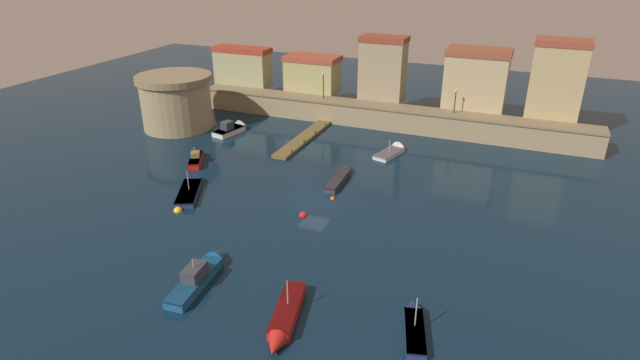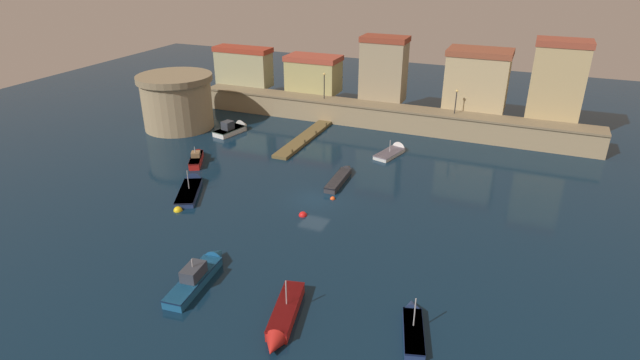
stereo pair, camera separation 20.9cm
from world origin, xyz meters
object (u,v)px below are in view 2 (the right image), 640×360
moored_boat_4 (191,187)px  mooring_buoy_1 (178,211)px  fortress_tower (177,101)px  moored_boat_0 (283,319)px  quay_lamp_1 (456,97)px  moored_boat_5 (413,324)px  moored_boat_6 (200,273)px  moored_boat_2 (197,157)px  quay_lamp_0 (324,82)px  moored_boat_3 (395,151)px  moored_boat_1 (234,128)px  moored_boat_7 (341,177)px  mooring_buoy_2 (303,216)px  mooring_buoy_0 (333,199)px

moored_boat_4 → mooring_buoy_1: size_ratio=8.82×
fortress_tower → moored_boat_0: 41.85m
quay_lamp_1 → moored_boat_5: size_ratio=0.54×
moored_boat_6 → quay_lamp_1: bearing=-22.9°
quay_lamp_1 → mooring_buoy_1: size_ratio=3.75×
moored_boat_2 → moored_boat_4: size_ratio=0.73×
quay_lamp_0 → moored_boat_0: 42.14m
moored_boat_3 → moored_boat_1: bearing=107.5°
moored_boat_7 → mooring_buoy_1: moored_boat_7 is taller
quay_lamp_1 → moored_boat_0: quay_lamp_1 is taller
fortress_tower → moored_boat_1: 8.25m
moored_boat_3 → moored_boat_7: size_ratio=0.83×
moored_boat_2 → mooring_buoy_1: moored_boat_2 is taller
moored_boat_2 → mooring_buoy_2: moored_boat_2 is taller
moored_boat_0 → moored_boat_3: size_ratio=1.19×
moored_boat_3 → mooring_buoy_1: (-14.32, -21.36, -0.25)m
moored_boat_5 → fortress_tower: bearing=39.0°
moored_boat_7 → mooring_buoy_0: bearing=-171.7°
fortress_tower → moored_boat_3: fortress_tower is taller
moored_boat_4 → mooring_buoy_0: 14.01m
moored_boat_0 → moored_boat_6: (-7.67, 2.14, 0.08)m
moored_boat_6 → quay_lamp_0: bearing=3.0°
moored_boat_0 → mooring_buoy_0: bearing=178.8°
moored_boat_5 → mooring_buoy_2: 16.34m
moored_boat_2 → moored_boat_5: 33.38m
moored_boat_0 → mooring_buoy_0: (-3.51, 17.59, -0.41)m
moored_boat_5 → mooring_buoy_2: bearing=33.6°
mooring_buoy_0 → moored_boat_7: bearing=100.5°
quay_lamp_0 → quay_lamp_1: bearing=-0.0°
moored_boat_7 → mooring_buoy_2: 8.52m
moored_boat_2 → mooring_buoy_1: 11.65m
moored_boat_1 → moored_boat_3: (20.88, 0.87, -0.22)m
quay_lamp_1 → moored_boat_7: bearing=-115.2°
moored_boat_5 → moored_boat_7: size_ratio=0.80×
fortress_tower → moored_boat_5: (37.33, -26.43, -3.23)m
fortress_tower → moored_boat_0: (29.70, -29.32, -3.11)m
quay_lamp_0 → moored_boat_6: quay_lamp_0 is taller
mooring_buoy_0 → mooring_buoy_1: bearing=-147.8°
mooring_buoy_1 → quay_lamp_1: bearing=56.7°
mooring_buoy_0 → mooring_buoy_1: 14.23m
moored_boat_3 → moored_boat_5: bearing=-147.6°
mooring_buoy_0 → mooring_buoy_1: size_ratio=0.63×
quay_lamp_0 → moored_boat_5: quay_lamp_0 is taller
quay_lamp_0 → moored_boat_1: quay_lamp_0 is taller
moored_boat_0 → mooring_buoy_2: bearing=-173.1°
moored_boat_5 → moored_boat_0: bearing=95.0°
moored_boat_7 → moored_boat_2: bearing=93.4°
moored_boat_1 → moored_boat_4: bearing=-150.8°
moored_boat_7 → quay_lamp_1: bearing=-27.3°
moored_boat_0 → moored_boat_6: moored_boat_0 is taller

